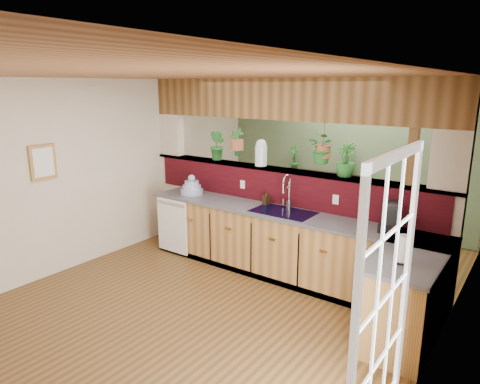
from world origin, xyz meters
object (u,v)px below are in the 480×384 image
Objects in this scene: soap_dispenser at (266,198)px; coffee_maker at (389,218)px; faucet at (287,190)px; paper_towel at (402,250)px; glass_jar at (261,153)px; dish_stack at (192,188)px; shelving_console at (320,199)px.

coffee_maker reaches higher than soap_dispenser.
faucet is 1.65× the size of paper_towel.
soap_dispenser is at bearing -41.05° from glass_jar.
coffee_maker is at bearing 114.53° from paper_towel.
faucet is 2.52× the size of soap_dispenser.
soap_dispenser is 0.66× the size of paper_towel.
faucet reaches higher than paper_towel.
coffee_maker is (1.38, -0.11, -0.10)m from faucet.
paper_towel is (0.38, -0.83, -0.02)m from coffee_maker.
soap_dispenser is at bearing 160.13° from coffee_maker.
coffee_maker is 2.04m from glass_jar.
soap_dispenser is 2.31m from paper_towel.
shelving_console is at bearing 65.12° from dish_stack.
dish_stack is 1.04× the size of coffee_maker.
shelving_console is (-0.18, 2.10, -0.49)m from soap_dispenser.
faucet is at bearing -3.80° from soap_dispenser.
dish_stack is 0.24× the size of shelving_console.
glass_jar reaches higher than shelving_console.
dish_stack is 1.22m from glass_jar.
soap_dispenser is at bearing -89.26° from shelving_console.
paper_towel is at bearing -26.58° from glass_jar.
faucet is 1.39× the size of dish_stack.
dish_stack is 3.42m from paper_towel.
dish_stack is 2.55m from shelving_console.
coffee_maker is at bearing -9.62° from glass_jar.
coffee_maker is 0.23× the size of shelving_console.
dish_stack is 2.95m from coffee_maker.
paper_towel reaches higher than shelving_console.
soap_dispenser is 0.57× the size of coffee_maker.
glass_jar is at bearing 158.74° from faucet.
dish_stack is at bearing 166.56° from paper_towel.
coffee_maker is 0.92m from paper_towel.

